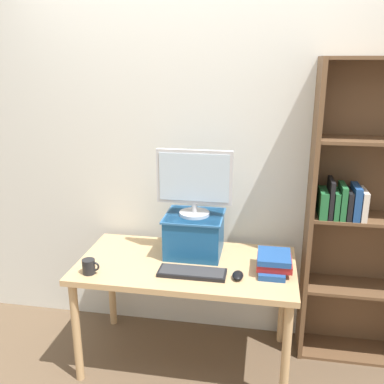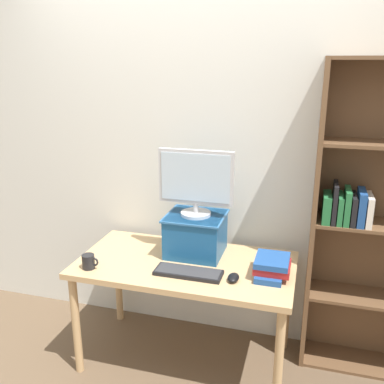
{
  "view_description": "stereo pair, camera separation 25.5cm",
  "coord_description": "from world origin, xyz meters",
  "px_view_note": "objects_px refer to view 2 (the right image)",
  "views": [
    {
      "loc": [
        0.45,
        -2.34,
        1.89
      ],
      "look_at": [
        0.03,
        0.06,
        1.14
      ],
      "focal_mm": 40.0,
      "sensor_mm": 36.0,
      "label": 1
    },
    {
      "loc": [
        0.7,
        -2.28,
        1.89
      ],
      "look_at": [
        0.03,
        0.06,
        1.14
      ],
      "focal_mm": 40.0,
      "sensor_mm": 36.0,
      "label": 2
    }
  ],
  "objects_px": {
    "bookshelf_unit": "(376,223)",
    "coffee_mug": "(89,262)",
    "desk": "(185,273)",
    "book_stack": "(272,267)",
    "riser_box": "(196,233)",
    "computer_mouse": "(233,278)",
    "computer_monitor": "(196,181)",
    "keyboard": "(188,273)"
  },
  "relations": [
    {
      "from": "bookshelf_unit",
      "to": "coffee_mug",
      "type": "height_order",
      "value": "bookshelf_unit"
    },
    {
      "from": "riser_box",
      "to": "keyboard",
      "type": "bearing_deg",
      "value": -82.83
    },
    {
      "from": "computer_mouse",
      "to": "riser_box",
      "type": "bearing_deg",
      "value": 136.18
    },
    {
      "from": "desk",
      "to": "book_stack",
      "type": "relative_size",
      "value": 5.04
    },
    {
      "from": "riser_box",
      "to": "coffee_mug",
      "type": "relative_size",
      "value": 3.52
    },
    {
      "from": "desk",
      "to": "computer_mouse",
      "type": "distance_m",
      "value": 0.37
    },
    {
      "from": "keyboard",
      "to": "book_stack",
      "type": "height_order",
      "value": "book_stack"
    },
    {
      "from": "book_stack",
      "to": "bookshelf_unit",
      "type": "bearing_deg",
      "value": 28.73
    },
    {
      "from": "book_stack",
      "to": "riser_box",
      "type": "bearing_deg",
      "value": 161.51
    },
    {
      "from": "keyboard",
      "to": "coffee_mug",
      "type": "bearing_deg",
      "value": -171.35
    },
    {
      "from": "desk",
      "to": "keyboard",
      "type": "relative_size",
      "value": 3.37
    },
    {
      "from": "computer_monitor",
      "to": "coffee_mug",
      "type": "bearing_deg",
      "value": -145.7
    },
    {
      "from": "computer_monitor",
      "to": "computer_mouse",
      "type": "height_order",
      "value": "computer_monitor"
    },
    {
      "from": "book_stack",
      "to": "keyboard",
      "type": "bearing_deg",
      "value": -165.09
    },
    {
      "from": "computer_monitor",
      "to": "keyboard",
      "type": "xyz_separation_m",
      "value": [
        0.04,
        -0.29,
        -0.47
      ]
    },
    {
      "from": "computer_mouse",
      "to": "book_stack",
      "type": "bearing_deg",
      "value": 31.51
    },
    {
      "from": "riser_box",
      "to": "coffee_mug",
      "type": "distance_m",
      "value": 0.68
    },
    {
      "from": "keyboard",
      "to": "book_stack",
      "type": "bearing_deg",
      "value": 14.91
    },
    {
      "from": "bookshelf_unit",
      "to": "computer_monitor",
      "type": "height_order",
      "value": "bookshelf_unit"
    },
    {
      "from": "keyboard",
      "to": "coffee_mug",
      "type": "height_order",
      "value": "coffee_mug"
    },
    {
      "from": "desk",
      "to": "riser_box",
      "type": "xyz_separation_m",
      "value": [
        0.03,
        0.14,
        0.21
      ]
    },
    {
      "from": "desk",
      "to": "book_stack",
      "type": "distance_m",
      "value": 0.54
    },
    {
      "from": "book_stack",
      "to": "coffee_mug",
      "type": "bearing_deg",
      "value": -168.56
    },
    {
      "from": "bookshelf_unit",
      "to": "computer_mouse",
      "type": "relative_size",
      "value": 18.39
    },
    {
      "from": "computer_mouse",
      "to": "coffee_mug",
      "type": "distance_m",
      "value": 0.86
    },
    {
      "from": "computer_mouse",
      "to": "book_stack",
      "type": "relative_size",
      "value": 0.39
    },
    {
      "from": "bookshelf_unit",
      "to": "computer_mouse",
      "type": "xyz_separation_m",
      "value": [
        -0.77,
        -0.43,
        -0.25
      ]
    },
    {
      "from": "desk",
      "to": "computer_monitor",
      "type": "relative_size",
      "value": 2.84
    },
    {
      "from": "bookshelf_unit",
      "to": "book_stack",
      "type": "height_order",
      "value": "bookshelf_unit"
    },
    {
      "from": "computer_mouse",
      "to": "book_stack",
      "type": "height_order",
      "value": "book_stack"
    },
    {
      "from": "keyboard",
      "to": "bookshelf_unit",
      "type": "bearing_deg",
      "value": 22.87
    },
    {
      "from": "riser_box",
      "to": "computer_monitor",
      "type": "distance_m",
      "value": 0.35
    },
    {
      "from": "desk",
      "to": "riser_box",
      "type": "height_order",
      "value": "riser_box"
    },
    {
      "from": "desk",
      "to": "coffee_mug",
      "type": "relative_size",
      "value": 12.79
    },
    {
      "from": "desk",
      "to": "coffee_mug",
      "type": "height_order",
      "value": "coffee_mug"
    },
    {
      "from": "bookshelf_unit",
      "to": "computer_monitor",
      "type": "bearing_deg",
      "value": -172.18
    },
    {
      "from": "bookshelf_unit",
      "to": "coffee_mug",
      "type": "relative_size",
      "value": 18.41
    },
    {
      "from": "book_stack",
      "to": "coffee_mug",
      "type": "height_order",
      "value": "book_stack"
    },
    {
      "from": "desk",
      "to": "riser_box",
      "type": "bearing_deg",
      "value": 79.9
    },
    {
      "from": "computer_monitor",
      "to": "riser_box",
      "type": "bearing_deg",
      "value": 90.0
    },
    {
      "from": "bookshelf_unit",
      "to": "computer_monitor",
      "type": "xyz_separation_m",
      "value": [
        -1.07,
        -0.15,
        0.21
      ]
    },
    {
      "from": "keyboard",
      "to": "computer_mouse",
      "type": "bearing_deg",
      "value": 0.34
    }
  ]
}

